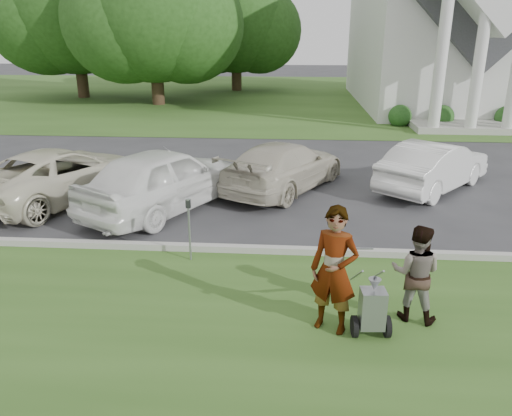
# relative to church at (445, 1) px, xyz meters

# --- Properties ---
(ground) EXTENTS (120.00, 120.00, 0.00)m
(ground) POSITION_rel_church_xyz_m (-9.00, -23.11, -5.94)
(ground) COLOR #333335
(ground) RESTS_ON ground
(grass_strip) EXTENTS (80.00, 7.00, 0.01)m
(grass_strip) POSITION_rel_church_xyz_m (-9.00, -26.11, -5.93)
(grass_strip) COLOR #30531C
(grass_strip) RESTS_ON ground
(church_lawn) EXTENTS (80.00, 30.00, 0.01)m
(church_lawn) POSITION_rel_church_xyz_m (-9.00, 3.89, -5.93)
(church_lawn) COLOR #30531C
(church_lawn) RESTS_ON ground
(curb) EXTENTS (80.00, 0.18, 0.15)m
(curb) POSITION_rel_church_xyz_m (-9.00, -22.56, -5.86)
(curb) COLOR #9E9E93
(curb) RESTS_ON ground
(church) EXTENTS (9.19, 19.00, 24.10)m
(church) POSITION_rel_church_xyz_m (0.00, 0.00, 0.00)
(church) COLOR white
(church) RESTS_ON ground
(tree_left) EXTENTS (10.63, 8.40, 9.71)m
(tree_left) POSITION_rel_church_xyz_m (-17.01, -1.13, -0.83)
(tree_left) COLOR #332316
(tree_left) RESTS_ON ground
(tree_far) EXTENTS (11.64, 9.20, 10.73)m
(tree_far) POSITION_rel_church_xyz_m (-23.01, 1.87, -0.25)
(tree_far) COLOR #332316
(tree_far) RESTS_ON ground
(tree_back) EXTENTS (9.61, 7.60, 8.89)m
(tree_back) POSITION_rel_church_xyz_m (-13.01, 6.87, -1.21)
(tree_back) COLOR #332316
(tree_back) RESTS_ON ground
(striping_cart) EXTENTS (0.59, 1.15, 1.04)m
(striping_cart) POSITION_rel_church_xyz_m (-7.42, -25.41, -5.49)
(striping_cart) COLOR black
(striping_cart) RESTS_ON ground
(person_left) EXTENTS (0.85, 0.73, 1.99)m
(person_left) POSITION_rel_church_xyz_m (-8.00, -25.27, -4.95)
(person_left) COLOR #999999
(person_left) RESTS_ON ground
(person_right) EXTENTS (0.92, 0.81, 1.59)m
(person_right) POSITION_rel_church_xyz_m (-6.70, -24.87, -5.15)
(person_right) COLOR #999999
(person_right) RESTS_ON ground
(parking_meter_near) EXTENTS (0.09, 0.08, 1.30)m
(parking_meter_near) POSITION_rel_church_xyz_m (-10.64, -23.01, -5.12)
(parking_meter_near) COLOR gray
(parking_meter_near) RESTS_ON ground
(car_a) EXTENTS (4.14, 5.54, 1.40)m
(car_a) POSITION_rel_church_xyz_m (-14.87, -19.41, -5.24)
(car_a) COLOR beige
(car_a) RESTS_ON ground
(car_b) EXTENTS (4.02, 5.17, 1.64)m
(car_b) POSITION_rel_church_xyz_m (-11.87, -20.08, -5.12)
(car_b) COLOR white
(car_b) RESTS_ON ground
(car_c) EXTENTS (3.93, 5.09, 1.38)m
(car_c) POSITION_rel_church_xyz_m (-8.87, -18.10, -5.25)
(car_c) COLOR beige
(car_c) RESTS_ON ground
(car_d) EXTENTS (3.89, 4.22, 1.41)m
(car_d) POSITION_rel_church_xyz_m (-4.59, -17.80, -5.24)
(car_d) COLOR silver
(car_d) RESTS_ON ground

